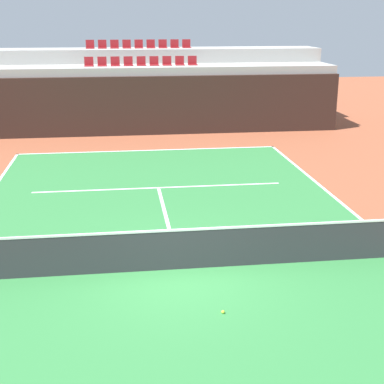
# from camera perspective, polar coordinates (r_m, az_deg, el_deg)

# --- Properties ---
(ground_plane) EXTENTS (80.00, 80.00, 0.00)m
(ground_plane) POSITION_cam_1_polar(r_m,az_deg,el_deg) (12.95, -1.25, -7.80)
(ground_plane) COLOR brown
(court_surface) EXTENTS (11.00, 24.00, 0.01)m
(court_surface) POSITION_cam_1_polar(r_m,az_deg,el_deg) (12.94, -1.25, -7.78)
(court_surface) COLOR #2D7238
(court_surface) RESTS_ON ground_plane
(baseline_far) EXTENTS (11.00, 0.10, 0.00)m
(baseline_far) POSITION_cam_1_polar(r_m,az_deg,el_deg) (24.26, -4.39, 4.21)
(baseline_far) COLOR white
(baseline_far) RESTS_ON court_surface
(service_line_far) EXTENTS (8.26, 0.10, 0.00)m
(service_line_far) POSITION_cam_1_polar(r_m,az_deg,el_deg) (18.91, -3.41, 0.43)
(service_line_far) COLOR white
(service_line_far) RESTS_ON court_surface
(centre_service_line) EXTENTS (0.10, 6.40, 0.00)m
(centre_service_line) POSITION_cam_1_polar(r_m,az_deg,el_deg) (15.88, -2.54, -2.89)
(centre_service_line) COLOR white
(centre_service_line) RESTS_ON court_surface
(back_wall) EXTENTS (19.14, 0.30, 2.78)m
(back_wall) POSITION_cam_1_polar(r_m,az_deg,el_deg) (27.37, -4.89, 8.64)
(back_wall) COLOR black
(back_wall) RESTS_ON ground_plane
(stands_tier_lower) EXTENTS (19.14, 2.40, 3.16)m
(stands_tier_lower) POSITION_cam_1_polar(r_m,az_deg,el_deg) (28.68, -5.03, 9.41)
(stands_tier_lower) COLOR #9E9E99
(stands_tier_lower) RESTS_ON ground_plane
(stands_tier_upper) EXTENTS (19.14, 2.40, 3.87)m
(stands_tier_upper) POSITION_cam_1_polar(r_m,az_deg,el_deg) (31.01, -5.27, 10.66)
(stands_tier_upper) COLOR #9E9E99
(stands_tier_upper) RESTS_ON ground_plane
(seating_row_lower) EXTENTS (5.52, 0.44, 0.44)m
(seating_row_lower) POSITION_cam_1_polar(r_m,az_deg,el_deg) (28.59, -5.14, 12.83)
(seating_row_lower) COLOR maroon
(seating_row_lower) RESTS_ON stands_tier_lower
(seating_row_upper) EXTENTS (5.52, 0.44, 0.44)m
(seating_row_upper) POSITION_cam_1_polar(r_m,az_deg,el_deg) (30.94, -5.38, 14.47)
(seating_row_upper) COLOR maroon
(seating_row_upper) RESTS_ON stands_tier_upper
(tennis_net) EXTENTS (11.08, 0.08, 1.07)m
(tennis_net) POSITION_cam_1_polar(r_m,az_deg,el_deg) (12.74, -1.27, -5.73)
(tennis_net) COLOR black
(tennis_net) RESTS_ON court_surface
(tennis_ball_0) EXTENTS (0.07, 0.07, 0.07)m
(tennis_ball_0) POSITION_cam_1_polar(r_m,az_deg,el_deg) (11.16, 3.14, -11.97)
(tennis_ball_0) COLOR #CCE033
(tennis_ball_0) RESTS_ON court_surface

